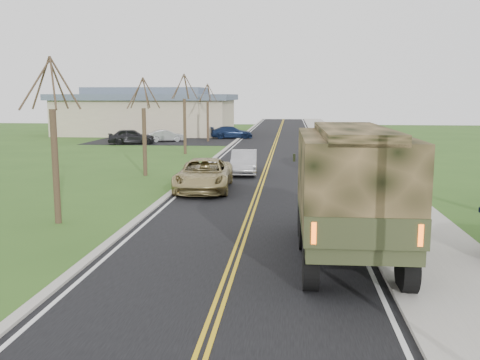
# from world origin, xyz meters

# --- Properties ---
(road) EXTENTS (8.00, 120.00, 0.01)m
(road) POSITION_xyz_m (0.00, 40.00, 0.01)
(road) COLOR black
(road) RESTS_ON ground
(curb_right) EXTENTS (0.30, 120.00, 0.12)m
(curb_right) POSITION_xyz_m (4.15, 40.00, 0.06)
(curb_right) COLOR #9E998E
(curb_right) RESTS_ON ground
(sidewalk_right) EXTENTS (3.20, 120.00, 0.10)m
(sidewalk_right) POSITION_xyz_m (5.90, 40.00, 0.05)
(sidewalk_right) COLOR #9E998E
(sidewalk_right) RESTS_ON ground
(curb_left) EXTENTS (0.30, 120.00, 0.10)m
(curb_left) POSITION_xyz_m (-4.15, 40.00, 0.05)
(curb_left) COLOR #9E998E
(curb_left) RESTS_ON ground
(bare_tree_a) EXTENTS (1.93, 2.26, 6.08)m
(bare_tree_a) POSITION_xyz_m (-7.00, 10.00, 2.63)
(bare_tree_a) COLOR #38281C
(bare_tree_a) RESTS_ON ground
(bare_tree_b) EXTENTS (1.83, 2.14, 5.73)m
(bare_tree_b) POSITION_xyz_m (-7.00, 22.00, 2.48)
(bare_tree_b) COLOR #38281C
(bare_tree_b) RESTS_ON ground
(bare_tree_c) EXTENTS (2.04, 2.39, 6.42)m
(bare_tree_c) POSITION_xyz_m (-7.00, 34.00, 2.78)
(bare_tree_c) COLOR #38281C
(bare_tree_c) RESTS_ON ground
(bare_tree_d) EXTENTS (1.88, 2.20, 5.91)m
(bare_tree_d) POSITION_xyz_m (-7.00, 46.00, 2.55)
(bare_tree_d) COLOR #38281C
(bare_tree_d) RESTS_ON ground
(commercial_building) EXTENTS (25.50, 21.50, 5.65)m
(commercial_building) POSITION_xyz_m (-15.98, 55.97, 2.69)
(commercial_building) COLOR tan
(commercial_building) RESTS_ON ground
(military_truck) EXTENTS (2.80, 7.76, 3.85)m
(military_truck) POSITION_xyz_m (3.20, 6.55, 2.21)
(military_truck) COLOR black
(military_truck) RESTS_ON ground
(suv_champagne) EXTENTS (2.89, 5.76, 1.57)m
(suv_champagne) POSITION_xyz_m (-2.73, 17.37, 0.78)
(suv_champagne) COLOR tan
(suv_champagne) RESTS_ON ground
(sedan_silver) EXTENTS (1.77, 4.42, 1.43)m
(sedan_silver) POSITION_xyz_m (-1.24, 23.21, 0.71)
(sedan_silver) COLOR #AEADB2
(sedan_silver) RESTS_ON ground
(lot_car_dark) EXTENTS (4.74, 2.80, 1.51)m
(lot_car_dark) POSITION_xyz_m (-13.88, 42.00, 0.76)
(lot_car_dark) COLOR black
(lot_car_dark) RESTS_ON ground
(lot_car_silver) EXTENTS (3.92, 2.67, 1.22)m
(lot_car_silver) POSITION_xyz_m (-11.24, 45.21, 0.61)
(lot_car_silver) COLOR #9FA0A4
(lot_car_silver) RESTS_ON ground
(lot_car_navy) EXTENTS (4.95, 2.86, 1.35)m
(lot_car_navy) POSITION_xyz_m (-5.00, 50.00, 0.67)
(lot_car_navy) COLOR #101E3D
(lot_car_navy) RESTS_ON ground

